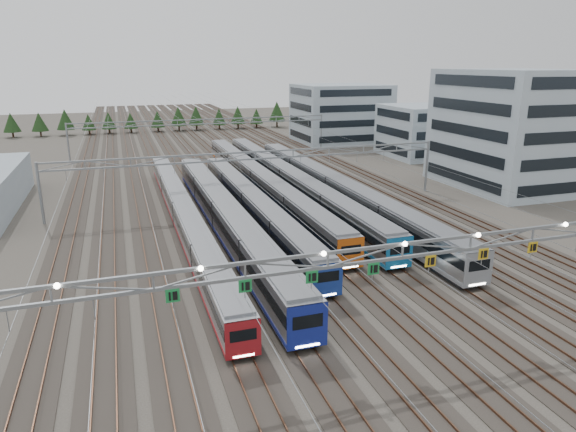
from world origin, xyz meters
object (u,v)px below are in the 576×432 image
object	(u,v)px
depot_bldg_north	(341,113)
gantry_mid	(255,162)
gantry_near	(403,254)
train_f	(334,188)
train_a	(183,213)
train_d	(259,181)
train_c	(252,204)
gantry_far	(203,126)
depot_bldg_mid	(420,131)
depot_bldg_south	(513,129)
train_b	(225,215)
train_e	(288,180)

from	to	relation	value
depot_bldg_north	gantry_mid	bearing A→B (deg)	-124.39
gantry_near	train_f	bearing A→B (deg)	73.41
train_f	train_a	bearing A→B (deg)	-167.40
train_d	gantry_near	xyz separation A→B (m)	(-2.30, -46.64, 4.98)
train_c	gantry_far	bearing A→B (deg)	87.50
depot_bldg_mid	depot_bldg_north	xyz separation A→B (m)	(-7.57, 25.75, 1.75)
gantry_far	depot_bldg_south	size ratio (longest dim) A/B	2.56
train_b	gantry_near	size ratio (longest dim) A/B	1.02
train_b	depot_bldg_south	xyz separation A→B (m)	(49.64, 9.64, 7.16)
train_b	depot_bldg_north	bearing A→B (deg)	55.98
depot_bldg_south	depot_bldg_mid	world-z (taller)	depot_bldg_south
train_b	depot_bldg_mid	world-z (taller)	depot_bldg_mid
gantry_far	train_e	bearing A→B (deg)	-80.24
gantry_far	train_a	bearing A→B (deg)	-102.16
train_a	train_c	world-z (taller)	train_c
depot_bldg_south	train_b	bearing A→B (deg)	-169.01
train_f	depot_bldg_south	world-z (taller)	depot_bldg_south
train_e	gantry_mid	bearing A→B (deg)	-139.59
train_c	train_d	xyz separation A→B (m)	(4.50, 12.98, 0.05)
gantry_near	train_c	bearing A→B (deg)	93.75
train_e	gantry_far	world-z (taller)	gantry_far
train_c	gantry_far	distance (m)	51.70
gantry_mid	depot_bldg_north	distance (m)	65.31
gantry_mid	train_f	bearing A→B (deg)	-11.07
gantry_far	train_f	bearing A→B (deg)	-76.59
train_a	depot_bldg_north	bearing A→B (deg)	51.78
train_d	depot_bldg_south	bearing A→B (deg)	-10.64
depot_bldg_mid	depot_bldg_north	world-z (taller)	depot_bldg_north
gantry_far	depot_bldg_north	world-z (taller)	depot_bldg_north
depot_bldg_south	depot_bldg_north	world-z (taller)	depot_bldg_south
train_a	train_f	bearing A→B (deg)	12.60
depot_bldg_north	train_c	bearing A→B (deg)	-122.96
train_d	train_e	distance (m)	4.57
train_d	gantry_far	size ratio (longest dim) A/B	1.20
train_b	train_f	distance (m)	19.93
train_b	gantry_near	distance (m)	30.51
train_a	depot_bldg_south	distance (m)	55.00
train_e	gantry_near	bearing A→B (deg)	-98.43
train_a	gantry_near	bearing A→B (deg)	-71.19
depot_bldg_mid	depot_bldg_north	distance (m)	26.90
gantry_mid	depot_bldg_north	xyz separation A→B (m)	(36.89, 53.89, 0.84)
gantry_far	train_c	bearing A→B (deg)	-92.50
train_c	depot_bldg_mid	distance (m)	58.23
train_b	train_d	world-z (taller)	train_b
gantry_mid	gantry_far	world-z (taller)	same
gantry_near	gantry_mid	size ratio (longest dim) A/B	1.00
train_f	train_d	bearing A→B (deg)	135.91
train_b	depot_bldg_north	size ratio (longest dim) A/B	2.61
train_e	depot_bldg_north	world-z (taller)	depot_bldg_north
train_d	gantry_mid	xyz separation A→B (m)	(-2.25, -6.52, 4.28)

